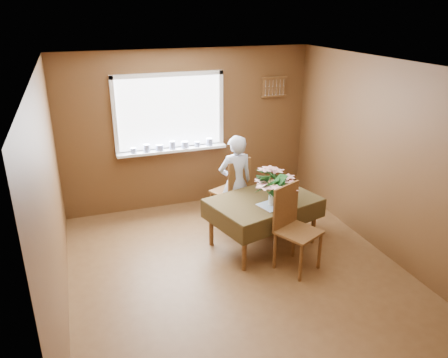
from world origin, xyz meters
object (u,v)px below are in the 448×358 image
object	(u,v)px
dining_table	(263,204)
flower_bouquet	(273,184)
chair_near	(293,225)
seated_woman	(235,182)
chair_far	(234,189)

from	to	relation	value
dining_table	flower_bouquet	xyz separation A→B (m)	(0.03, -0.20, 0.38)
dining_table	chair_near	size ratio (longest dim) A/B	1.49
dining_table	flower_bouquet	size ratio (longest dim) A/B	3.00
chair_near	dining_table	bearing A→B (deg)	75.31
flower_bouquet	seated_woman	bearing A→B (deg)	103.61
chair_far	chair_near	distance (m)	1.35
chair_near	flower_bouquet	distance (m)	0.58
seated_woman	flower_bouquet	size ratio (longest dim) A/B	2.64
dining_table	chair_far	size ratio (longest dim) A/B	1.54
dining_table	chair_near	distance (m)	0.63
chair_near	seated_woman	bearing A→B (deg)	77.52
dining_table	chair_near	xyz separation A→B (m)	(0.12, -0.61, -0.02)
chair_far	chair_near	bearing A→B (deg)	77.74
flower_bouquet	dining_table	bearing A→B (deg)	98.26
dining_table	flower_bouquet	world-z (taller)	flower_bouquet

